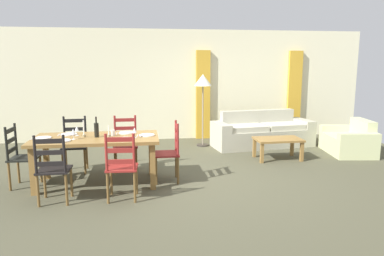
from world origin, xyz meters
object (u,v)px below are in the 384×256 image
(couch, at_px, (261,133))
(wine_bottle, at_px, (96,130))
(dining_chair_head_east, at_px, (170,152))
(wine_glass_near_right, at_px, (134,131))
(dining_chair_far_left, at_px, (75,144))
(standing_lamp, at_px, (203,84))
(dining_chair_head_west, at_px, (21,156))
(wine_glass_far_left, at_px, (77,129))
(wine_glass_near_left, at_px, (73,132))
(armchair_upholstered, at_px, (351,142))
(dining_chair_far_right, at_px, (126,143))
(dining_table, at_px, (96,143))
(dining_chair_near_left, at_px, (53,169))
(coffee_table, at_px, (278,142))
(dining_chair_near_right, at_px, (122,167))
(coffee_cup_primary, at_px, (113,133))

(couch, bearing_deg, wine_bottle, -146.42)
(dining_chair_head_east, distance_m, wine_glass_near_right, 0.68)
(dining_chair_far_left, height_order, standing_lamp, standing_lamp)
(dining_chair_head_west, distance_m, wine_glass_far_left, 0.92)
(wine_glass_near_left, height_order, couch, wine_glass_near_left)
(couch, distance_m, armchair_upholstered, 1.90)
(dining_chair_far_right, distance_m, standing_lamp, 2.57)
(standing_lamp, bearing_deg, dining_chair_head_east, -111.32)
(dining_chair_far_left, bearing_deg, armchair_upholstered, 5.33)
(dining_chair_far_right, xyz_separation_m, wine_glass_far_left, (-0.72, -0.59, 0.38))
(dining_table, relative_size, wine_glass_near_left, 11.80)
(dining_chair_far_right, relative_size, wine_glass_near_right, 5.96)
(couch, bearing_deg, wine_glass_near_right, -139.83)
(dining_chair_far_left, bearing_deg, dining_chair_near_left, -90.83)
(dining_chair_far_right, relative_size, couch, 0.41)
(wine_glass_far_left, bearing_deg, dining_chair_far_right, 39.53)
(dining_chair_head_west, bearing_deg, dining_chair_head_east, -1.02)
(couch, height_order, coffee_table, couch)
(wine_glass_near_right, bearing_deg, dining_chair_near_left, -150.70)
(dining_chair_far_right, distance_m, coffee_table, 2.96)
(wine_glass_far_left, height_order, standing_lamp, standing_lamp)
(dining_chair_head_east, xyz_separation_m, wine_glass_far_left, (-1.44, 0.15, 0.38))
(dining_chair_head_east, relative_size, wine_bottle, 3.04)
(standing_lamp, bearing_deg, coffee_table, -47.92)
(dining_chair_far_right, bearing_deg, dining_chair_near_right, -89.82)
(wine_glass_near_left, distance_m, couch, 4.48)
(dining_chair_head_west, xyz_separation_m, standing_lamp, (3.22, 2.41, 0.93))
(wine_glass_near_left, relative_size, wine_glass_far_left, 1.00)
(dining_chair_near_right, bearing_deg, dining_table, 118.79)
(dining_chair_far_left, bearing_deg, dining_chair_head_east, -26.03)
(dining_table, height_order, coffee_table, dining_table)
(coffee_table, bearing_deg, wine_glass_far_left, -166.09)
(wine_glass_near_left, bearing_deg, standing_lamp, 47.10)
(dining_chair_near_left, bearing_deg, wine_bottle, 55.81)
(dining_chair_far_right, relative_size, standing_lamp, 0.59)
(dining_chair_head_west, relative_size, dining_chair_head_east, 1.00)
(coffee_cup_primary, bearing_deg, wine_glass_far_left, 173.32)
(wine_glass_near_right, height_order, wine_glass_far_left, same)
(dining_chair_near_right, bearing_deg, wine_glass_near_right, 74.22)
(dining_chair_head_east, height_order, couch, dining_chair_head_east)
(dining_chair_far_right, xyz_separation_m, armchair_upholstered, (4.65, 0.56, -0.23))
(coffee_cup_primary, height_order, couch, coffee_cup_primary)
(wine_glass_near_right, bearing_deg, dining_chair_far_right, 101.70)
(dining_table, height_order, dining_chair_far_left, dining_chair_far_left)
(dining_chair_near_right, bearing_deg, wine_glass_far_left, 128.85)
(dining_chair_near_left, distance_m, wine_glass_far_left, 0.98)
(dining_chair_near_left, bearing_deg, dining_table, 56.99)
(dining_chair_far_left, distance_m, armchair_upholstered, 5.55)
(wine_glass_far_left, bearing_deg, dining_chair_head_east, -5.82)
(dining_chair_far_left, bearing_deg, wine_glass_far_left, -76.01)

